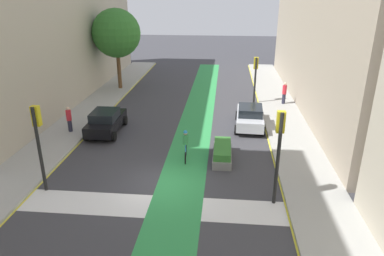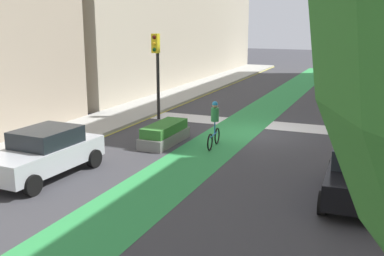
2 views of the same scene
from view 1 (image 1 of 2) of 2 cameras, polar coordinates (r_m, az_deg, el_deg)
The scene contains 17 objects.
ground_plane at distance 18.09m, azimuth -5.10°, elevation -8.88°, with size 120.00×120.00×0.00m, color #38383D.
bike_lane_paint at distance 17.94m, azimuth -1.79°, elevation -9.06°, with size 2.40×60.00×0.01m, color #2D8C47.
crosswalk_band at distance 16.43m, azimuth -6.35°, elevation -12.37°, with size 12.00×1.80×0.01m, color silver.
sidewalk_left at distance 20.68m, azimuth -26.16°, elevation -6.84°, with size 3.00×60.00×0.15m, color #9E9E99.
curb_stripe_left at distance 19.99m, azimuth -22.42°, elevation -7.42°, with size 0.16×60.00×0.01m, color yellow.
sidewalk_right at distance 18.35m, azimuth 18.95°, elevation -9.35°, with size 3.00×60.00×0.15m, color #9E9E99.
curb_stripe_right at distance 18.08m, azimuth 14.24°, elevation -9.54°, with size 0.16×60.00×0.01m, color yellow.
traffic_signal_near_right at distance 15.68m, azimuth 13.83°, elevation -1.98°, with size 0.35×0.52×4.35m.
traffic_signal_near_left at distance 17.76m, azimuth -23.49°, elevation -0.68°, with size 0.35×0.52×4.22m.
traffic_signal_far_right at distance 29.97m, azimuth 10.16°, elevation 8.91°, with size 0.35×0.52×3.91m.
car_black_left_far at distance 24.55m, azimuth -13.65°, elevation 1.07°, with size 2.11×4.24×1.57m.
car_silver_right_far at distance 25.07m, azimuth 9.28°, elevation 1.84°, with size 2.19×4.28×1.57m.
cyclist_in_lane at distance 19.91m, azimuth -1.05°, elevation -2.67°, with size 0.32×1.73×1.86m.
pedestrian_sidewalk_right_a at distance 30.46m, azimuth 14.59°, elevation 5.49°, with size 0.34×0.34×1.80m.
pedestrian_sidewalk_left_a at distance 25.00m, azimuth -19.11°, elevation 1.38°, with size 0.34×0.34×1.72m.
street_tree_near at distance 34.31m, azimuth -12.05°, elevation 14.64°, with size 4.43×4.43×7.36m.
median_planter at distance 20.35m, azimuth 4.87°, elevation -3.96°, with size 1.05×2.91×0.85m.
Camera 1 is at (3.04, -15.32, 9.13)m, focal length 33.24 mm.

